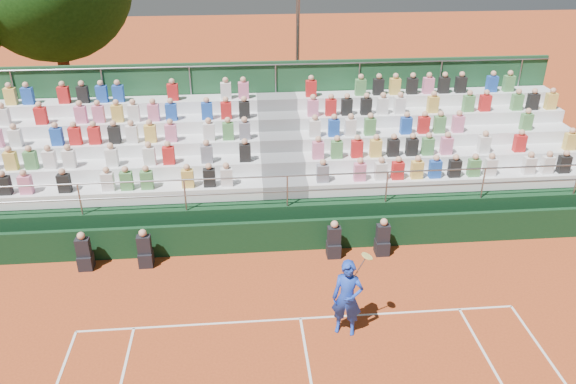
{
  "coord_description": "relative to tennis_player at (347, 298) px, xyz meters",
  "views": [
    {
      "loc": [
        -1.3,
        -11.03,
        9.21
      ],
      "look_at": [
        0.0,
        3.5,
        1.8
      ],
      "focal_mm": 35.0,
      "sensor_mm": 36.0,
      "label": 1
    }
  ],
  "objects": [
    {
      "name": "ground",
      "position": [
        -1.04,
        0.56,
        -1.0
      ],
      "size": [
        90.0,
        90.0,
        0.0
      ],
      "primitive_type": "plane",
      "color": "#B1451D",
      "rests_on": "ground"
    },
    {
      "name": "courtside_wall",
      "position": [
        -1.04,
        3.76,
        -0.5
      ],
      "size": [
        20.0,
        0.15,
        1.0
      ],
      "primitive_type": "cube",
      "color": "black",
      "rests_on": "ground"
    },
    {
      "name": "line_officials",
      "position": [
        -2.54,
        3.31,
        -0.53
      ],
      "size": [
        8.97,
        0.4,
        1.19
      ],
      "color": "black",
      "rests_on": "ground"
    },
    {
      "name": "grandstand",
      "position": [
        -1.05,
        6.99,
        0.09
      ],
      "size": [
        20.0,
        5.2,
        4.4
      ],
      "color": "black",
      "rests_on": "ground"
    },
    {
      "name": "tennis_player",
      "position": [
        0.0,
        0.0,
        0.0
      ],
      "size": [
        0.95,
        0.68,
        2.22
      ],
      "color": "#183CB9",
      "rests_on": "ground"
    },
    {
      "name": "floodlight_mast",
      "position": [
        0.2,
        13.39,
        4.07
      ],
      "size": [
        0.6,
        0.25,
        8.78
      ],
      "color": "gray",
      "rests_on": "ground"
    }
  ]
}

